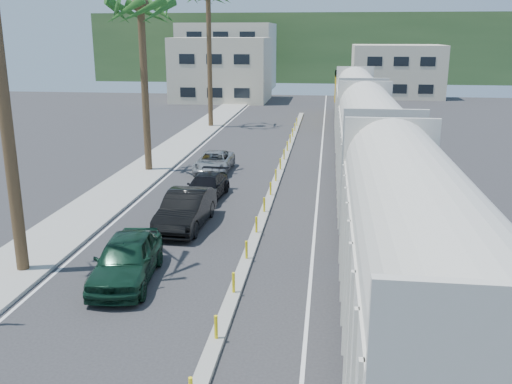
{
  "coord_description": "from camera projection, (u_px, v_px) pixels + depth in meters",
  "views": [
    {
      "loc": [
        2.95,
        -12.16,
        8.46
      ],
      "look_at": [
        0.0,
        10.87,
        2.0
      ],
      "focal_mm": 40.0,
      "sensor_mm": 36.0,
      "label": 1
    }
  ],
  "objects": [
    {
      "name": "freight_train",
      "position": [
        364.0,
        134.0,
        32.85
      ],
      "size": [
        3.0,
        60.94,
        5.85
      ],
      "color": "beige",
      "rests_on": "ground"
    },
    {
      "name": "car_lead",
      "position": [
        126.0,
        259.0,
        20.0
      ],
      "size": [
        2.93,
        5.26,
        1.66
      ],
      "primitive_type": "imported",
      "rotation": [
        0.0,
        0.0,
        0.1
      ],
      "color": "#103021",
      "rests_on": "ground"
    },
    {
      "name": "sidewalk",
      "position": [
        160.0,
        160.0,
        39.16
      ],
      "size": [
        3.0,
        90.0,
        0.15
      ],
      "primitive_type": "cube",
      "color": "gray",
      "rests_on": "ground"
    },
    {
      "name": "hillside",
      "position": [
        315.0,
        47.0,
        108.2
      ],
      "size": [
        80.0,
        20.0,
        12.0
      ],
      "primitive_type": "cube",
      "color": "#385628",
      "rests_on": "ground"
    },
    {
      "name": "car_second",
      "position": [
        186.0,
        209.0,
        25.67
      ],
      "size": [
        2.05,
        5.11,
        1.65
      ],
      "primitive_type": "imported",
      "rotation": [
        0.0,
        0.0,
        -0.03
      ],
      "color": "black",
      "rests_on": "ground"
    },
    {
      "name": "car_third",
      "position": [
        206.0,
        187.0,
        30.12
      ],
      "size": [
        2.36,
        4.68,
        1.3
      ],
      "primitive_type": "imported",
      "rotation": [
        0.0,
        0.0,
        -0.06
      ],
      "color": "black",
      "rests_on": "ground"
    },
    {
      "name": "buildings",
      "position": [
        265.0,
        63.0,
        82.34
      ],
      "size": [
        38.0,
        27.0,
        10.0
      ],
      "color": "beige",
      "rests_on": "ground"
    },
    {
      "name": "car_rear",
      "position": [
        214.0,
        162.0,
        36.02
      ],
      "size": [
        2.22,
        4.65,
        1.28
      ],
      "primitive_type": "imported",
      "rotation": [
        0.0,
        0.0,
        0.01
      ],
      "color": "#989A9C",
      "rests_on": "ground"
    },
    {
      "name": "ground",
      "position": [
        201.0,
        384.0,
        14.25
      ],
      "size": [
        140.0,
        140.0,
        0.0
      ],
      "primitive_type": "plane",
      "color": "#28282B",
      "rests_on": "ground"
    },
    {
      "name": "lane_markings",
      "position": [
        251.0,
        164.0,
        38.4
      ],
      "size": [
        9.42,
        90.0,
        0.01
      ],
      "color": "silver",
      "rests_on": "ground"
    },
    {
      "name": "median",
      "position": [
        276.0,
        182.0,
        33.3
      ],
      "size": [
        0.45,
        60.0,
        0.85
      ],
      "color": "gray",
      "rests_on": "ground"
    },
    {
      "name": "rails",
      "position": [
        356.0,
        157.0,
        40.39
      ],
      "size": [
        1.56,
        100.0,
        0.06
      ],
      "color": "black",
      "rests_on": "ground"
    }
  ]
}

